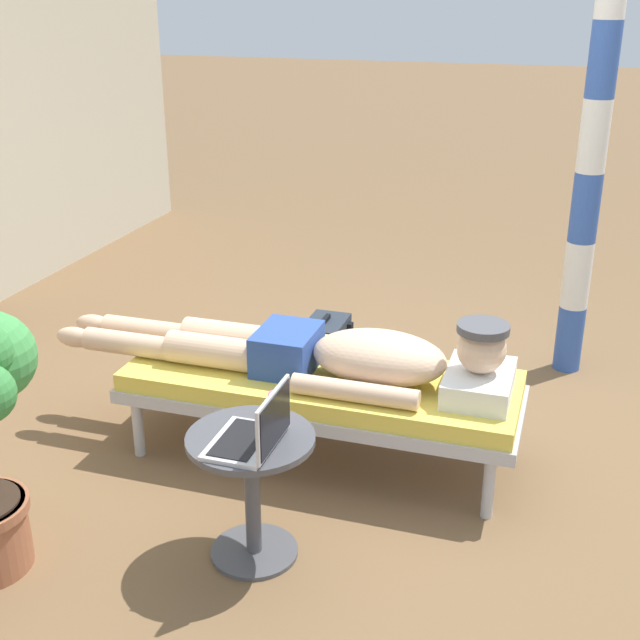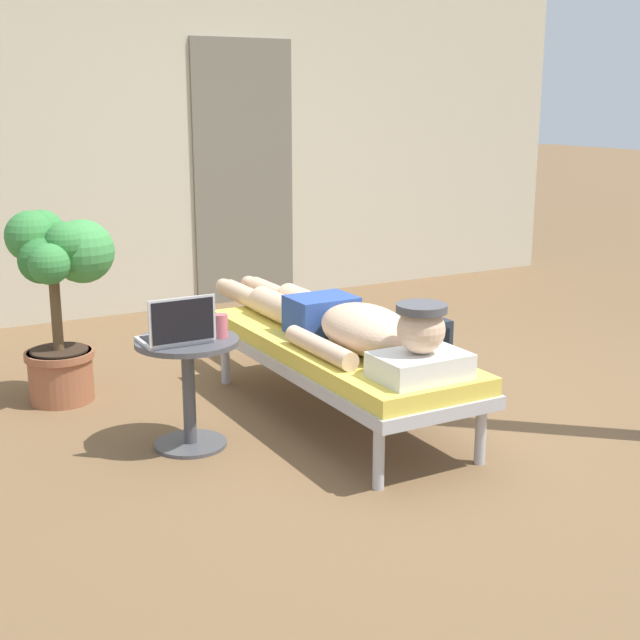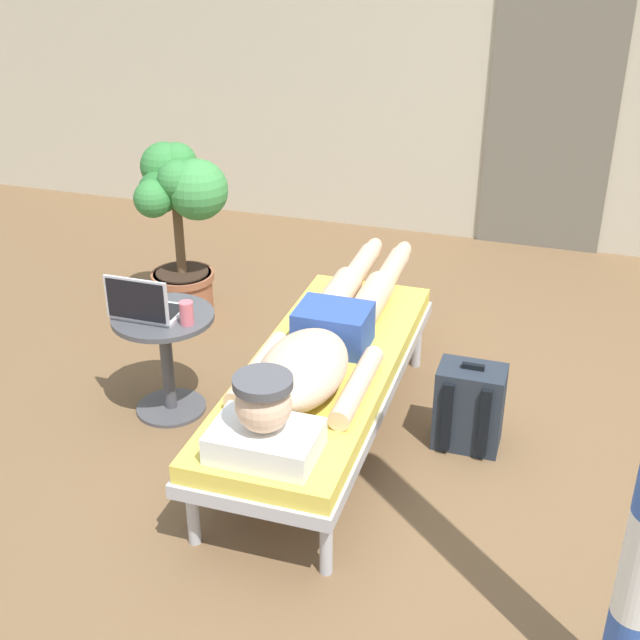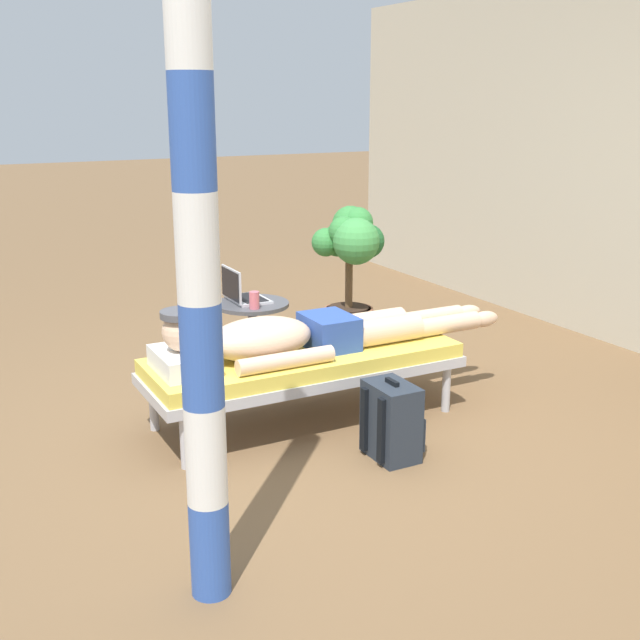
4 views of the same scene
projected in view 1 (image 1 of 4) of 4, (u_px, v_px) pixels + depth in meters
ground_plane at (366, 434)px, 4.10m from camera, size 40.00×40.00×0.00m
lounge_chair at (321, 387)px, 3.80m from camera, size 0.64×1.82×0.42m
person_reclining at (329, 354)px, 3.73m from camera, size 0.53×2.17×0.33m
side_table at (252, 475)px, 3.11m from camera, size 0.48×0.48×0.52m
laptop at (257, 432)px, 2.96m from camera, size 0.31×0.24×0.23m
drink_glass at (277, 406)px, 3.14m from camera, size 0.06×0.06×0.11m
backpack at (325, 356)px, 4.48m from camera, size 0.30×0.26×0.42m
porch_post at (594, 136)px, 4.30m from camera, size 0.15×0.15×2.65m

